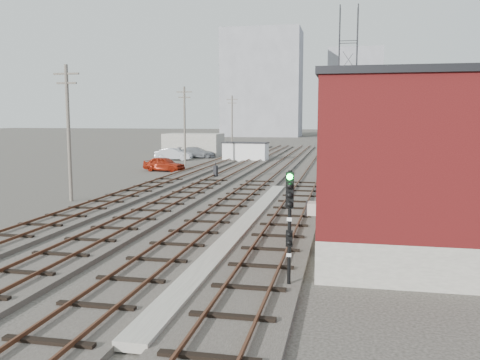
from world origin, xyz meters
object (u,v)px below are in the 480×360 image
(switch_stand, at_px, (216,171))
(car_grey, at_px, (197,152))
(site_trailer, at_px, (246,152))
(car_silver, at_px, (173,154))
(car_red, at_px, (164,164))
(signal_mast, at_px, (289,221))

(switch_stand, xyz_separation_m, car_grey, (-8.38, 22.27, 0.09))
(switch_stand, distance_m, site_trailer, 18.68)
(car_silver, distance_m, car_grey, 4.56)
(switch_stand, distance_m, car_silver, 20.85)
(car_red, bearing_deg, signal_mast, -142.31)
(signal_mast, xyz_separation_m, car_grey, (-18.16, 50.94, -1.55))
(signal_mast, relative_size, car_silver, 0.83)
(car_red, bearing_deg, car_grey, 16.77)
(car_grey, bearing_deg, car_silver, 148.04)
(signal_mast, distance_m, car_silver, 50.94)
(site_trailer, distance_m, car_silver, 9.49)
(switch_stand, xyz_separation_m, car_red, (-6.79, 5.03, 0.10))
(switch_stand, height_order, car_red, car_red)
(car_red, distance_m, car_grey, 17.31)
(signal_mast, bearing_deg, car_grey, 109.62)
(switch_stand, bearing_deg, car_grey, 127.44)
(signal_mast, xyz_separation_m, site_trailer, (-10.61, 47.33, -1.08))
(car_grey, bearing_deg, signal_mast, -167.52)
(car_red, height_order, car_grey, car_red)
(switch_stand, xyz_separation_m, car_silver, (-10.29, 18.13, 0.12))
(site_trailer, distance_m, car_red, 14.88)
(car_silver, bearing_deg, signal_mast, -161.91)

